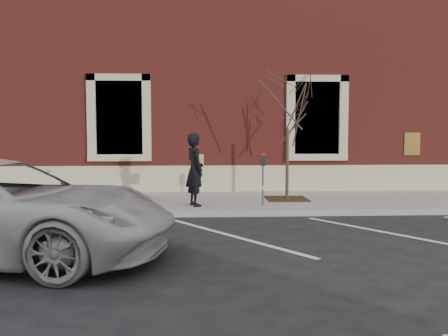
{
  "coord_description": "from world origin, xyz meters",
  "views": [
    {
      "loc": [
        -0.63,
        -11.68,
        2.06
      ],
      "look_at": [
        0.0,
        0.6,
        1.1
      ],
      "focal_mm": 40.0,
      "sensor_mm": 36.0,
      "label": 1
    }
  ],
  "objects": [
    {
      "name": "sapling",
      "position": [
        1.77,
        1.7,
        2.61
      ],
      "size": [
        2.11,
        2.11,
        3.51
      ],
      "color": "#402D27",
      "rests_on": "sidewalk_near"
    },
    {
      "name": "parking_meter",
      "position": [
        0.98,
        0.65,
        1.06
      ],
      "size": [
        0.12,
        0.09,
        1.32
      ],
      "rotation": [
        0.0,
        0.0,
        -0.37
      ],
      "color": "#595B60",
      "rests_on": "sidewalk_near"
    },
    {
      "name": "building_civic",
      "position": [
        0.0,
        7.74,
        4.0
      ],
      "size": [
        40.0,
        8.62,
        8.0
      ],
      "color": "maroon",
      "rests_on": "ground"
    },
    {
      "name": "man",
      "position": [
        -0.72,
        0.68,
        1.06
      ],
      "size": [
        0.64,
        0.77,
        1.81
      ],
      "primitive_type": "imported",
      "rotation": [
        0.0,
        0.0,
        1.93
      ],
      "color": "black",
      "rests_on": "sidewalk_near"
    },
    {
      "name": "ground",
      "position": [
        0.0,
        0.0,
        0.0
      ],
      "size": [
        120.0,
        120.0,
        0.0
      ],
      "primitive_type": "plane",
      "color": "#28282B",
      "rests_on": "ground"
    },
    {
      "name": "tree_grate",
      "position": [
        1.77,
        1.7,
        0.16
      ],
      "size": [
        1.1,
        1.1,
        0.03
      ],
      "primitive_type": "cube",
      "color": "#3C2213",
      "rests_on": "sidewalk_near"
    },
    {
      "name": "sidewalk_near",
      "position": [
        0.0,
        1.75,
        0.07
      ],
      "size": [
        40.0,
        3.5,
        0.15
      ],
      "primitive_type": "cube",
      "color": "#AEAAA3",
      "rests_on": "ground"
    },
    {
      "name": "parking_stripes",
      "position": [
        0.0,
        -2.2,
        0.0
      ],
      "size": [
        28.0,
        4.4,
        0.01
      ],
      "primitive_type": null,
      "color": "silver",
      "rests_on": "ground"
    },
    {
      "name": "curb_near",
      "position": [
        0.0,
        -0.05,
        0.07
      ],
      "size": [
        40.0,
        0.12,
        0.15
      ],
      "primitive_type": "cube",
      "color": "#9E9E99",
      "rests_on": "ground"
    }
  ]
}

